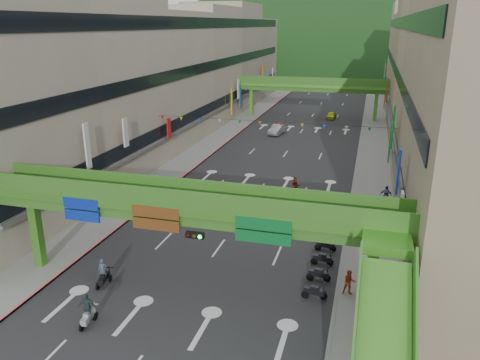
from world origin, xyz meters
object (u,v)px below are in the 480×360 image
at_px(overpass_near, 197,220).
at_px(car_yellow, 331,115).
at_px(scooter_rider_near, 103,274).
at_px(scooter_rider_mid, 295,187).
at_px(car_silver, 277,129).
at_px(pedestrian_red, 349,284).

distance_m(overpass_near, car_yellow, 60.44).
relative_size(overpass_near, scooter_rider_near, 14.75).
height_order(scooter_rider_mid, car_silver, scooter_rider_mid).
bearing_deg(car_silver, scooter_rider_mid, -65.41).
relative_size(overpass_near, car_yellow, 7.66).
bearing_deg(scooter_rider_mid, pedestrian_red, -69.80).
xyz_separation_m(car_yellow, pedestrian_red, (6.26, -57.59, 0.18)).
relative_size(overpass_near, car_silver, 6.20).
distance_m(overpass_near, scooter_rider_near, 7.75).
height_order(scooter_rider_near, scooter_rider_mid, scooter_rider_mid).
distance_m(car_silver, pedestrian_red, 44.87).
bearing_deg(car_yellow, pedestrian_red, -80.62).
bearing_deg(overpass_near, pedestrian_red, 16.45).
bearing_deg(scooter_rider_near, car_silver, 87.25).
height_order(overpass_near, car_yellow, overpass_near).
distance_m(scooter_rider_mid, pedestrian_red, 17.40).
xyz_separation_m(scooter_rider_mid, pedestrian_red, (6.01, -16.33, -0.28)).
relative_size(scooter_rider_mid, car_silver, 0.46).
xyz_separation_m(scooter_rider_near, car_silver, (2.21, 45.96, -0.12)).
height_order(scooter_rider_mid, pedestrian_red, scooter_rider_mid).
relative_size(overpass_near, pedestrian_red, 17.41).
bearing_deg(car_silver, pedestrian_red, -63.34).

